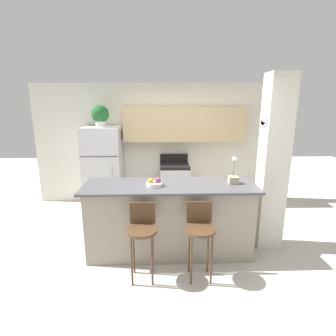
% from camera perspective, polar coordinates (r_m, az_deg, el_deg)
% --- Properties ---
extents(ground_plane, '(14.00, 14.00, 0.00)m').
position_cam_1_polar(ground_plane, '(4.09, 0.34, -17.68)').
color(ground_plane, beige).
extents(wall_back, '(5.60, 0.38, 2.55)m').
position_cam_1_polar(wall_back, '(5.64, 1.15, 6.90)').
color(wall_back, silver).
rests_on(wall_back, ground_plane).
extents(pillar_right, '(0.38, 0.32, 2.55)m').
position_cam_1_polar(pillar_right, '(4.07, 21.87, 0.66)').
color(pillar_right, silver).
rests_on(pillar_right, ground_plane).
extents(counter_bar, '(2.41, 0.77, 1.04)m').
position_cam_1_polar(counter_bar, '(3.84, 0.35, -10.99)').
color(counter_bar, gray).
rests_on(counter_bar, ground_plane).
extents(refrigerator, '(0.75, 0.66, 1.69)m').
position_cam_1_polar(refrigerator, '(5.57, -13.87, 0.00)').
color(refrigerator, silver).
rests_on(refrigerator, ground_plane).
extents(stove_range, '(0.60, 0.62, 1.07)m').
position_cam_1_polar(stove_range, '(5.59, 1.41, -3.62)').
color(stove_range, silver).
rests_on(stove_range, ground_plane).
extents(bar_stool_left, '(0.37, 0.37, 0.96)m').
position_cam_1_polar(bar_stool_left, '(3.28, -5.62, -13.37)').
color(bar_stool_left, '#4C331E').
rests_on(bar_stool_left, ground_plane).
extents(bar_stool_right, '(0.37, 0.37, 0.96)m').
position_cam_1_polar(bar_stool_right, '(3.31, 7.03, -13.17)').
color(bar_stool_right, '#4C331E').
rests_on(bar_stool_right, ground_plane).
extents(potted_plant_on_fridge, '(0.35, 0.35, 0.43)m').
position_cam_1_polar(potted_plant_on_fridge, '(5.43, -14.54, 11.10)').
color(potted_plant_on_fridge, silver).
rests_on(potted_plant_on_fridge, refrigerator).
extents(orchid_vase, '(0.13, 0.13, 0.38)m').
position_cam_1_polar(orchid_vase, '(3.79, 14.06, -1.81)').
color(orchid_vase, tan).
rests_on(orchid_vase, counter_bar).
extents(fruit_bowl, '(0.22, 0.22, 0.12)m').
position_cam_1_polar(fruit_bowl, '(3.59, -2.97, -3.34)').
color(fruit_bowl, silver).
rests_on(fruit_bowl, counter_bar).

